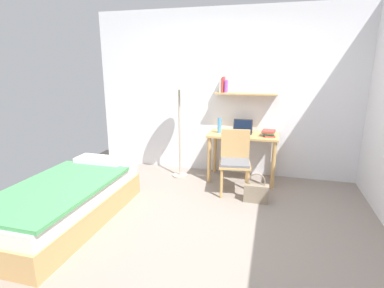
% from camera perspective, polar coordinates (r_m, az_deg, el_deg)
% --- Properties ---
extents(ground_plane, '(5.28, 5.28, 0.00)m').
position_cam_1_polar(ground_plane, '(3.35, 0.68, -16.68)').
color(ground_plane, gray).
extents(wall_back, '(4.40, 0.27, 2.60)m').
position_cam_1_polar(wall_back, '(4.85, 6.88, 9.49)').
color(wall_back, white).
rests_on(wall_back, ground_plane).
extents(bed, '(0.94, 1.95, 0.54)m').
position_cam_1_polar(bed, '(3.75, -23.00, -10.17)').
color(bed, tan).
rests_on(bed, ground_plane).
extents(desk, '(1.04, 0.56, 0.73)m').
position_cam_1_polar(desk, '(4.62, 9.66, 0.23)').
color(desk, tan).
rests_on(desk, ground_plane).
extents(desk_chair, '(0.48, 0.47, 0.88)m').
position_cam_1_polar(desk_chair, '(4.18, 8.20, -2.89)').
color(desk_chair, tan).
rests_on(desk_chair, ground_plane).
extents(standing_lamp, '(0.39, 0.39, 1.63)m').
position_cam_1_polar(standing_lamp, '(4.56, -2.47, 10.88)').
color(standing_lamp, '#B2A893').
rests_on(standing_lamp, ground_plane).
extents(laptop, '(0.30, 0.21, 0.20)m').
position_cam_1_polar(laptop, '(4.66, 9.61, 2.77)').
color(laptop, black).
rests_on(laptop, desk).
extents(water_bottle, '(0.06, 0.06, 0.23)m').
position_cam_1_polar(water_bottle, '(4.59, 5.25, 3.53)').
color(water_bottle, '#4C99DB').
rests_on(water_bottle, desk).
extents(book_stack, '(0.20, 0.26, 0.09)m').
position_cam_1_polar(book_stack, '(4.53, 14.44, 2.06)').
color(book_stack, '#D13D38').
rests_on(book_stack, desk).
extents(handbag, '(0.32, 0.13, 0.40)m').
position_cam_1_polar(handbag, '(4.05, 12.16, -9.01)').
color(handbag, gray).
rests_on(handbag, ground_plane).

